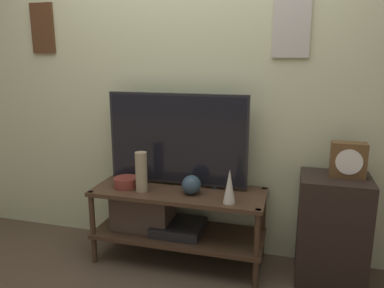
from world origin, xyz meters
TOP-DOWN VIEW (x-y plane):
  - ground_plane at (0.00, 0.00)m, footprint 12.00×12.00m
  - wall_back at (0.00, 0.56)m, footprint 6.40×0.08m
  - media_console at (-0.10, 0.27)m, footprint 1.24×0.47m
  - television at (-0.04, 0.38)m, footprint 1.04×0.05m
  - vase_tall_ceramic at (-0.25, 0.18)m, footprint 0.08×0.08m
  - vase_slim_bronze at (0.39, 0.13)m, footprint 0.08×0.08m
  - vase_wide_bowl at (-0.39, 0.23)m, footprint 0.18×0.18m
  - vase_round_glass at (0.11, 0.22)m, footprint 0.14×0.14m
  - side_table at (1.06, 0.32)m, footprint 0.44×0.37m
  - mantel_clock at (1.12, 0.34)m, footprint 0.22×0.11m

SIDE VIEW (x-z plane):
  - ground_plane at x=0.00m, z-range 0.00..0.00m
  - media_console at x=-0.10m, z-range 0.07..0.62m
  - side_table at x=1.06m, z-range 0.00..0.73m
  - vase_wide_bowl at x=-0.39m, z-range 0.55..0.62m
  - vase_round_glass at x=0.11m, z-range 0.55..0.68m
  - vase_slim_bronze at x=0.39m, z-range 0.55..0.78m
  - vase_tall_ceramic at x=-0.25m, z-range 0.55..0.83m
  - mantel_clock at x=1.12m, z-range 0.73..0.95m
  - television at x=-0.04m, z-range 0.56..1.24m
  - wall_back at x=0.00m, z-range 0.00..2.70m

